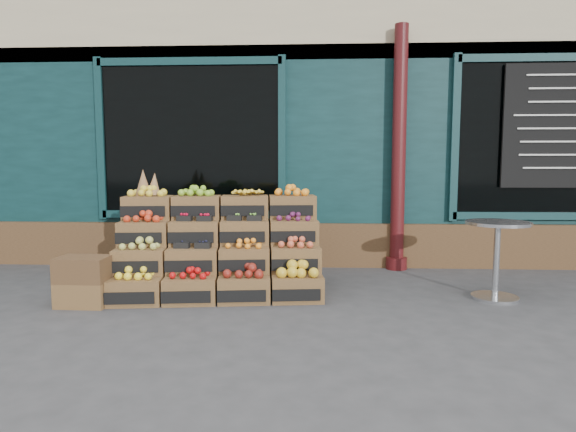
{
  "coord_description": "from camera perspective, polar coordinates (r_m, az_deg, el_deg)",
  "views": [
    {
      "loc": [
        0.05,
        -4.4,
        1.37
      ],
      "look_at": [
        -0.2,
        0.7,
        0.85
      ],
      "focal_mm": 30.0,
      "sensor_mm": 36.0,
      "label": 1
    }
  ],
  "objects": [
    {
      "name": "spare_crates",
      "position": [
        5.21,
        -23.01,
        -7.12
      ],
      "size": [
        0.5,
        0.35,
        0.49
      ],
      "rotation": [
        0.0,
        0.0,
        -0.02
      ],
      "color": "brown",
      "rests_on": "ground"
    },
    {
      "name": "bistro_table",
      "position": [
        5.43,
        23.5,
        -3.82
      ],
      "size": [
        0.65,
        0.65,
        0.81
      ],
      "rotation": [
        0.0,
        0.0,
        0.28
      ],
      "color": "silver",
      "rests_on": "ground"
    },
    {
      "name": "shopkeeper",
      "position": [
        7.16,
        -7.47,
        2.39
      ],
      "size": [
        0.73,
        0.51,
        1.89
      ],
      "primitive_type": "imported",
      "rotation": [
        0.0,
        0.0,
        3.05
      ],
      "color": "#195A30",
      "rests_on": "ground"
    },
    {
      "name": "ground",
      "position": [
        4.61,
        2.11,
        -11.48
      ],
      "size": [
        60.0,
        60.0,
        0.0
      ],
      "primitive_type": "plane",
      "color": "#3A3A3C",
      "rests_on": "ground"
    },
    {
      "name": "shop_facade",
      "position": [
        9.57,
        2.54,
        11.99
      ],
      "size": [
        12.0,
        6.24,
        4.8
      ],
      "color": "#0D2D2F",
      "rests_on": "ground"
    },
    {
      "name": "crate_display",
      "position": [
        5.37,
        -8.09,
        -4.47
      ],
      "size": [
        2.26,
        1.29,
        1.35
      ],
      "rotation": [
        0.0,
        0.0,
        0.12
      ],
      "color": "brown",
      "rests_on": "ground"
    }
  ]
}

